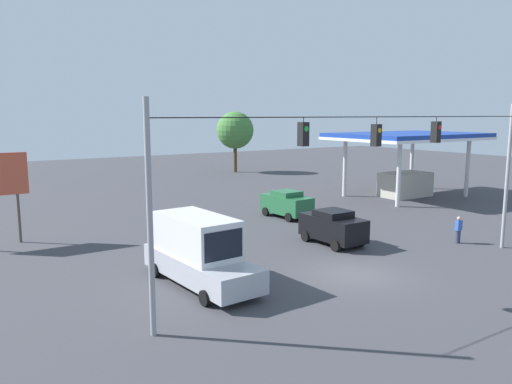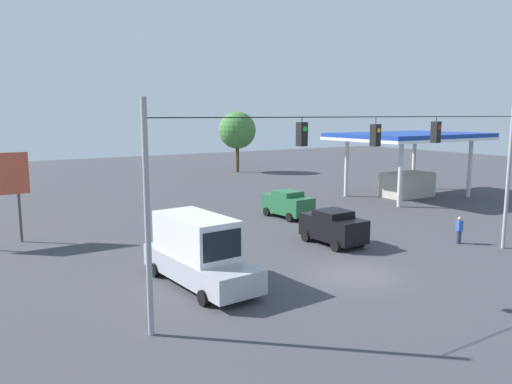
# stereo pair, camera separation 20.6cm
# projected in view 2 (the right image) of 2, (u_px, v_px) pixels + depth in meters

# --- Properties ---
(ground_plane) EXTENTS (140.00, 140.00, 0.00)m
(ground_plane) POSITION_uv_depth(u_px,v_px,m) (354.00, 275.00, 23.33)
(ground_plane) COLOR #3D3D42
(overhead_signal_span) EXTENTS (20.89, 0.38, 7.99)m
(overhead_signal_span) POSITION_uv_depth(u_px,v_px,m) (375.00, 171.00, 21.74)
(overhead_signal_span) COLOR #939399
(overhead_signal_span) RESTS_ON ground_plane
(box_truck_silver_parked_shoulder) EXTENTS (2.85, 6.91, 3.05)m
(box_truck_silver_parked_shoulder) POSITION_uv_depth(u_px,v_px,m) (198.00, 251.00, 21.90)
(box_truck_silver_parked_shoulder) COLOR #A8AAB2
(box_truck_silver_parked_shoulder) RESTS_ON ground_plane
(sedan_green_oncoming_far) EXTENTS (2.28, 4.10, 1.94)m
(sedan_green_oncoming_far) POSITION_uv_depth(u_px,v_px,m) (288.00, 204.00, 36.22)
(sedan_green_oncoming_far) COLOR #236038
(sedan_green_oncoming_far) RESTS_ON ground_plane
(sedan_black_crossing_near) EXTENTS (2.14, 4.01, 1.98)m
(sedan_black_crossing_near) POSITION_uv_depth(u_px,v_px,m) (333.00, 227.00, 28.72)
(sedan_black_crossing_near) COLOR black
(sedan_black_crossing_near) RESTS_ON ground_plane
(traffic_cone_nearest) EXTENTS (0.41, 0.41, 0.60)m
(traffic_cone_nearest) POSITION_uv_depth(u_px,v_px,m) (199.00, 283.00, 21.24)
(traffic_cone_nearest) COLOR orange
(traffic_cone_nearest) RESTS_ON ground_plane
(traffic_cone_second) EXTENTS (0.41, 0.41, 0.60)m
(traffic_cone_second) POSITION_uv_depth(u_px,v_px,m) (172.00, 267.00, 23.49)
(traffic_cone_second) COLOR orange
(traffic_cone_second) RESTS_ON ground_plane
(traffic_cone_third) EXTENTS (0.41, 0.41, 0.60)m
(traffic_cone_third) POSITION_uv_depth(u_px,v_px,m) (155.00, 253.00, 25.94)
(traffic_cone_third) COLOR orange
(traffic_cone_third) RESTS_ON ground_plane
(gas_station) EXTENTS (13.08, 9.07, 5.77)m
(gas_station) POSITION_uv_depth(u_px,v_px,m) (409.00, 150.00, 44.86)
(gas_station) COLOR navy
(gas_station) RESTS_ON ground_plane
(pedestrian) EXTENTS (0.40, 0.28, 1.58)m
(pedestrian) POSITION_uv_depth(u_px,v_px,m) (459.00, 230.00, 28.89)
(pedestrian) COLOR #2D334C
(pedestrian) RESTS_ON ground_plane
(tree_horizon_left) EXTENTS (4.77, 4.77, 7.79)m
(tree_horizon_left) POSITION_uv_depth(u_px,v_px,m) (237.00, 130.00, 64.04)
(tree_horizon_left) COLOR #4C3823
(tree_horizon_left) RESTS_ON ground_plane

